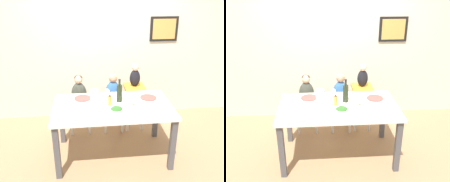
{
  "view_description": "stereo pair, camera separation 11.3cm",
  "coord_description": "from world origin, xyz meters",
  "views": [
    {
      "loc": [
        -0.33,
        -2.91,
        2.23
      ],
      "look_at": [
        0.0,
        0.07,
        0.95
      ],
      "focal_mm": 40.0,
      "sensor_mm": 36.0,
      "label": 1
    },
    {
      "loc": [
        -0.22,
        -2.93,
        2.23
      ],
      "look_at": [
        0.0,
        0.07,
        0.95
      ],
      "focal_mm": 40.0,
      "sensor_mm": 36.0,
      "label": 2
    }
  ],
  "objects": [
    {
      "name": "dining_table",
      "position": [
        0.0,
        0.0,
        0.67
      ],
      "size": [
        1.55,
        0.9,
        0.77
      ],
      "color": "white",
      "rests_on": "ground_plane"
    },
    {
      "name": "dinner_plate_front_left",
      "position": [
        -0.52,
        -0.17,
        0.78
      ],
      "size": [
        0.23,
        0.23,
        0.01
      ],
      "color": "silver",
      "rests_on": "dining_table"
    },
    {
      "name": "chair_far_center",
      "position": [
        0.09,
        0.7,
        0.38
      ],
      "size": [
        0.37,
        0.43,
        0.45
      ],
      "color": "silver",
      "rests_on": "ground_plane"
    },
    {
      "name": "person_child_center",
      "position": [
        0.09,
        0.7,
        0.7
      ],
      "size": [
        0.24,
        0.16,
        0.51
      ],
      "color": "#3366B2",
      "rests_on": "chair_far_center"
    },
    {
      "name": "wine_glass_near",
      "position": [
        0.25,
        -0.05,
        0.89
      ],
      "size": [
        0.07,
        0.07,
        0.17
      ],
      "color": "white",
      "rests_on": "dining_table"
    },
    {
      "name": "salad_bowl_large",
      "position": [
        0.02,
        -0.24,
        0.82
      ],
      "size": [
        0.17,
        0.17,
        0.09
      ],
      "color": "white",
      "rests_on": "dining_table"
    },
    {
      "name": "wine_bottle",
      "position": [
        0.11,
        0.12,
        0.9
      ],
      "size": [
        0.07,
        0.07,
        0.32
      ],
      "color": "#232D19",
      "rests_on": "dining_table"
    },
    {
      "name": "ground_plane",
      "position": [
        0.0,
        0.0,
        0.0
      ],
      "size": [
        14.0,
        14.0,
        0.0
      ],
      "primitive_type": "plane",
      "color": "#9E7A56"
    },
    {
      "name": "wall_back",
      "position": [
        0.0,
        1.28,
        1.35
      ],
      "size": [
        10.0,
        0.09,
        2.7
      ],
      "color": "beige",
      "rests_on": "ground_plane"
    },
    {
      "name": "dinner_plate_back_left",
      "position": [
        -0.39,
        0.26,
        0.78
      ],
      "size": [
        0.23,
        0.23,
        0.01
      ],
      "color": "#D14C47",
      "rests_on": "dining_table"
    },
    {
      "name": "paper_towel_roll",
      "position": [
        -0.23,
        -0.04,
        0.9
      ],
      "size": [
        0.11,
        0.11,
        0.25
      ],
      "color": "white",
      "rests_on": "dining_table"
    },
    {
      "name": "condiment_bottle_hot_sauce",
      "position": [
        -0.03,
        0.02,
        0.84
      ],
      "size": [
        0.05,
        0.05,
        0.15
      ],
      "color": "#BC8E33",
      "rests_on": "dining_table"
    },
    {
      "name": "person_baby_right",
      "position": [
        0.43,
        0.7,
        0.95
      ],
      "size": [
        0.17,
        0.12,
        0.38
      ],
      "color": "black",
      "rests_on": "chair_right_highchair"
    },
    {
      "name": "wine_glass_far",
      "position": [
        -0.05,
        0.17,
        0.89
      ],
      "size": [
        0.07,
        0.07,
        0.17
      ],
      "color": "white",
      "rests_on": "dining_table"
    },
    {
      "name": "chair_right_highchair",
      "position": [
        0.43,
        0.7,
        0.58
      ],
      "size": [
        0.32,
        0.37,
        0.75
      ],
      "color": "silver",
      "rests_on": "ground_plane"
    },
    {
      "name": "chair_far_left",
      "position": [
        -0.45,
        0.7,
        0.38
      ],
      "size": [
        0.37,
        0.43,
        0.45
      ],
      "color": "silver",
      "rests_on": "ground_plane"
    },
    {
      "name": "dinner_plate_back_right",
      "position": [
        0.52,
        0.18,
        0.78
      ],
      "size": [
        0.23,
        0.23,
        0.01
      ],
      "color": "#D14C47",
      "rests_on": "dining_table"
    },
    {
      "name": "person_child_left",
      "position": [
        -0.45,
        0.7,
        0.7
      ],
      "size": [
        0.24,
        0.16,
        0.51
      ],
      "color": "#3D4238",
      "rests_on": "chair_far_left"
    }
  ]
}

